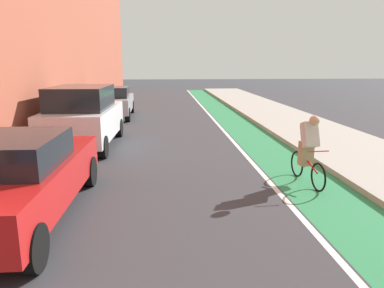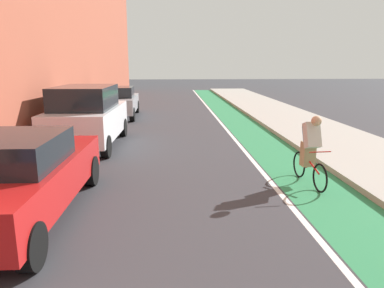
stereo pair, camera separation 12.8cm
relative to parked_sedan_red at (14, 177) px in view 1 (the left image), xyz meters
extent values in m
plane|color=#38383D|center=(2.83, 6.58, -0.79)|extent=(95.58, 95.58, 0.00)
cube|color=#2D8451|center=(5.90, 8.58, -0.79)|extent=(1.60, 43.45, 0.00)
cube|color=white|center=(5.00, 8.58, -0.79)|extent=(0.12, 43.45, 0.00)
cube|color=#A8A59E|center=(8.39, 8.58, -0.72)|extent=(3.38, 43.45, 0.14)
cube|color=red|center=(0.00, 0.05, -0.11)|extent=(1.98, 4.55, 0.70)
cube|color=black|center=(0.00, -0.18, 0.47)|extent=(1.71, 1.93, 0.55)
cylinder|color=black|center=(-0.84, 1.77, -0.46)|extent=(0.23, 0.66, 0.66)
cylinder|color=black|center=(0.90, 1.74, -0.46)|extent=(0.23, 0.66, 0.66)
cylinder|color=black|center=(0.84, -1.68, -0.46)|extent=(0.23, 0.66, 0.66)
cube|color=silver|center=(0.00, 5.74, 0.02)|extent=(2.03, 4.31, 0.95)
cube|color=black|center=(-0.01, 5.52, 0.82)|extent=(1.75, 2.60, 0.75)
cylinder|color=black|center=(-0.82, 7.34, -0.46)|extent=(0.24, 0.67, 0.66)
cylinder|color=black|center=(0.92, 7.29, -0.46)|extent=(0.24, 0.67, 0.66)
cylinder|color=black|center=(-0.92, 4.19, -0.46)|extent=(0.24, 0.67, 0.66)
cylinder|color=black|center=(0.82, 4.13, -0.46)|extent=(0.24, 0.67, 0.66)
cube|color=#9EA0A8|center=(0.00, 12.26, -0.11)|extent=(2.00, 4.24, 0.70)
cube|color=black|center=(0.01, 12.05, 0.47)|extent=(1.72, 1.80, 0.55)
cylinder|color=black|center=(-0.91, 13.79, -0.46)|extent=(0.23, 0.66, 0.66)
cylinder|color=black|center=(0.85, 13.83, -0.46)|extent=(0.23, 0.66, 0.66)
cylinder|color=black|center=(-0.84, 10.69, -0.46)|extent=(0.23, 0.66, 0.66)
cylinder|color=black|center=(0.91, 10.73, -0.46)|extent=(0.23, 0.66, 0.66)
torus|color=black|center=(5.85, 0.98, -0.47)|extent=(0.09, 0.63, 0.63)
torus|color=black|center=(5.77, 2.03, -0.47)|extent=(0.09, 0.63, 0.63)
cylinder|color=red|center=(5.81, 1.50, -0.25)|extent=(0.11, 0.96, 0.33)
cylinder|color=red|center=(5.80, 1.69, -0.17)|extent=(0.04, 0.12, 0.55)
cylinder|color=red|center=(5.84, 1.06, 0.08)|extent=(0.48, 0.06, 0.02)
cube|color=tan|center=(5.80, 1.61, -0.10)|extent=(0.30, 0.26, 0.56)
cube|color=beige|center=(5.81, 1.48, 0.36)|extent=(0.35, 0.42, 0.60)
sphere|color=tan|center=(5.82, 1.32, 0.70)|extent=(0.22, 0.22, 0.22)
cube|color=#1E598C|center=(5.80, 1.60, 0.38)|extent=(0.28, 0.29, 0.39)
camera|label=1|loc=(2.58, -6.13, 1.92)|focal=33.76mm
camera|label=2|loc=(2.71, -6.14, 1.92)|focal=33.76mm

